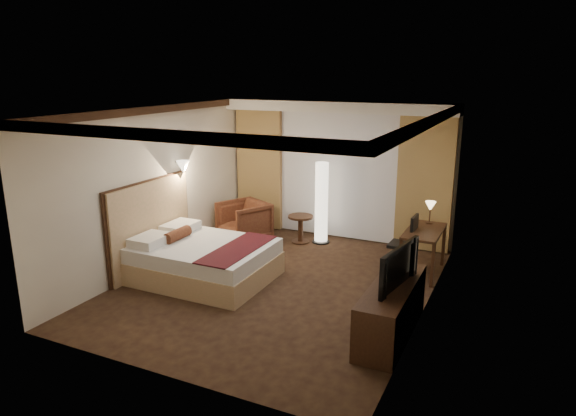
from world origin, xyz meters
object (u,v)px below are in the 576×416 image
at_px(dresser, 391,310).
at_px(television, 392,262).
at_px(armchair, 244,219).
at_px(bed, 205,261).
at_px(side_table, 301,229).
at_px(floor_lamp, 321,203).
at_px(office_chair, 402,243).
at_px(desk, 423,252).

height_order(dresser, television, television).
distance_m(armchair, dresser, 4.33).
height_order(bed, side_table, bed).
bearing_deg(bed, floor_lamp, 67.83).
distance_m(office_chair, dresser, 2.23).
bearing_deg(desk, television, -89.49).
distance_m(bed, desk, 3.56).
relative_size(desk, office_chair, 1.14).
distance_m(desk, television, 2.32).
bearing_deg(television, armchair, 65.05).
relative_size(side_table, office_chair, 0.55).
bearing_deg(armchair, bed, -51.02).
xyz_separation_m(bed, armchair, (-0.40, 1.94, 0.13)).
xyz_separation_m(armchair, side_table, (1.05, 0.37, -0.16)).
relative_size(floor_lamp, desk, 1.42).
xyz_separation_m(bed, floor_lamp, (1.01, 2.48, 0.50)).
distance_m(armchair, desk, 3.52).
xyz_separation_m(office_chair, dresser, (0.39, -2.19, -0.16)).
bearing_deg(armchair, dresser, -7.31).
height_order(side_table, desk, desk).
xyz_separation_m(floor_lamp, office_chair, (1.76, -0.80, -0.30)).
xyz_separation_m(bed, television, (3.13, -0.51, 0.68)).
height_order(side_table, television, television).
xyz_separation_m(bed, desk, (3.11, 1.73, 0.07)).
distance_m(floor_lamp, desk, 2.27).
bearing_deg(floor_lamp, bed, -112.17).
distance_m(bed, office_chair, 3.24).
bearing_deg(office_chair, television, -78.73).
bearing_deg(desk, bed, -150.92).
relative_size(floor_lamp, dresser, 0.92).
bearing_deg(armchair, television, -7.54).
relative_size(office_chair, dresser, 0.57).
xyz_separation_m(floor_lamp, desk, (2.10, -0.75, -0.42)).
xyz_separation_m(office_chair, television, (0.36, -2.19, 0.48)).
distance_m(floor_lamp, dresser, 3.71).
height_order(bed, television, television).
relative_size(floor_lamp, office_chair, 1.61).
bearing_deg(armchair, desk, 23.78).
height_order(armchair, office_chair, office_chair).
xyz_separation_m(desk, television, (0.02, -2.24, 0.60)).
bearing_deg(office_chair, desk, 10.39).
distance_m(side_table, office_chair, 2.22).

